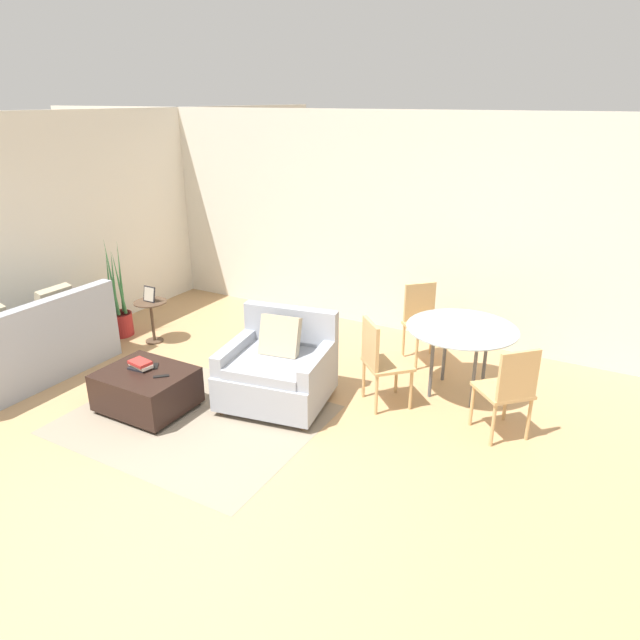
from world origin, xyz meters
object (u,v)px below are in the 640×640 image
object	(u,v)px
ottoman	(147,389)
picture_frame	(149,294)
potted_plant	(119,315)
dining_chair_far_left	(423,317)
tv_remote_secondary	(161,376)
armchair	(278,370)
couch	(22,352)
dining_table	(461,335)
dining_chair_near_right	(509,387)
side_table	(152,314)
book_stack	(140,365)
dining_chair_near_left	(380,357)
tv_remote_primary	(156,366)

from	to	relation	value
ottoman	picture_frame	world-z (taller)	picture_frame
potted_plant	dining_chair_far_left	distance (m)	3.85
ottoman	tv_remote_secondary	xyz separation A→B (m)	(0.21, 0.00, 0.19)
armchair	ottoman	distance (m)	1.30
couch	dining_chair_far_left	size ratio (longest dim) A/B	2.19
armchair	dining_table	world-z (taller)	armchair
armchair	dining_chair_near_right	xyz separation A→B (m)	(2.14, 0.43, 0.17)
tv_remote_secondary	dining_chair_far_left	xyz separation A→B (m)	(1.73, 2.43, 0.10)
dining_table	picture_frame	bearing A→B (deg)	-171.73
ottoman	dining_table	xyz separation A→B (m)	(2.56, 1.81, 0.43)
dining_table	side_table	bearing A→B (deg)	-171.73
ottoman	side_table	world-z (taller)	side_table
potted_plant	dining_table	size ratio (longest dim) A/B	1.17
book_stack	picture_frame	bearing A→B (deg)	131.06
tv_remote_secondary	picture_frame	distance (m)	1.88
couch	picture_frame	size ratio (longest dim) A/B	10.38
dining_chair_near_left	dining_chair_far_left	world-z (taller)	same
couch	dining_chair_near_right	bearing A→B (deg)	15.87
dining_chair_near_left	book_stack	bearing A→B (deg)	-150.35
couch	dining_chair_near_right	distance (m)	5.01
ottoman	dining_chair_near_right	size ratio (longest dim) A/B	0.94
dining_chair_near_right	dining_chair_far_left	size ratio (longest dim) A/B	1.00
book_stack	potted_plant	xyz separation A→B (m)	(-1.61, 1.19, -0.17)
picture_frame	armchair	bearing A→B (deg)	-12.91
tv_remote_primary	dining_chair_far_left	xyz separation A→B (m)	(1.94, 2.29, 0.10)
couch	side_table	size ratio (longest dim) A/B	3.69
side_table	dining_table	xyz separation A→B (m)	(3.72, 0.54, 0.28)
couch	tv_remote_secondary	xyz separation A→B (m)	(1.84, 0.18, 0.09)
armchair	tv_remote_primary	size ratio (longest dim) A/B	8.87
armchair	dining_table	distance (m)	1.87
dining_chair_near_left	dining_chair_far_left	bearing A→B (deg)	90.00
couch	tv_remote_secondary	size ratio (longest dim) A/B	14.71
tv_remote_primary	dining_table	xyz separation A→B (m)	(2.55, 1.67, 0.24)
dining_chair_near_right	book_stack	bearing A→B (deg)	-160.51
side_table	dining_chair_far_left	world-z (taller)	dining_chair_far_left
tv_remote_primary	picture_frame	distance (m)	1.64
armchair	dining_chair_near_left	distance (m)	1.02
tv_remote_secondary	dining_table	xyz separation A→B (m)	(2.35, 1.81, 0.24)
side_table	dining_chair_far_left	size ratio (longest dim) A/B	0.60
book_stack	tv_remote_secondary	world-z (taller)	book_stack
armchair	picture_frame	bearing A→B (deg)	167.09
ottoman	dining_chair_near_left	bearing A→B (deg)	31.43
dining_table	couch	bearing A→B (deg)	-154.66
tv_remote_secondary	dining_table	distance (m)	2.97
tv_remote_secondary	dining_chair_near_right	xyz separation A→B (m)	(2.97, 1.19, 0.10)
picture_frame	dining_chair_near_left	bearing A→B (deg)	-1.41
picture_frame	dining_chair_near_left	xyz separation A→B (m)	(3.11, -0.08, -0.11)
tv_remote_primary	potted_plant	bearing A→B (deg)	147.66
book_stack	dining_chair_far_left	xyz separation A→B (m)	(2.03, 2.39, 0.07)
couch	tv_remote_primary	bearing A→B (deg)	10.92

